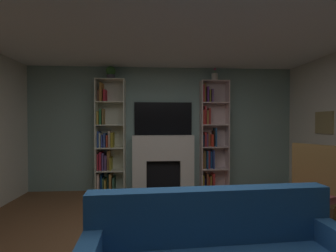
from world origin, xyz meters
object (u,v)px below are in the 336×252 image
(fireplace, at_px, (163,162))
(vase_with_flowers, at_px, (215,76))
(potted_plant, at_px, (111,73))
(bookshelf_left, at_px, (108,143))
(armchair, at_px, (306,189))
(tv, at_px, (163,119))
(bookshelf_right, at_px, (211,138))

(fireplace, xyz_separation_m, vase_with_flowers, (1.05, -0.05, 1.76))
(potted_plant, bearing_deg, bookshelf_left, 157.56)
(vase_with_flowers, distance_m, armchair, 2.71)
(fireplace, xyz_separation_m, potted_plant, (-1.05, -0.05, 1.81))
(tv, distance_m, vase_with_flowers, 1.37)
(bookshelf_left, height_order, armchair, bookshelf_left)
(bookshelf_right, bearing_deg, vase_with_flowers, -36.22)
(tv, height_order, potted_plant, potted_plant)
(fireplace, distance_m, tv, 0.89)
(bookshelf_right, bearing_deg, bookshelf_left, -179.39)
(tv, bearing_deg, fireplace, -90.00)
(potted_plant, bearing_deg, bookshelf_right, 1.31)
(potted_plant, distance_m, armchair, 3.85)
(bookshelf_left, relative_size, armchair, 2.01)
(fireplace, distance_m, armchair, 2.62)
(fireplace, relative_size, tv, 1.15)
(tv, height_order, armchair, tv)
(fireplace, distance_m, bookshelf_right, 1.10)
(fireplace, distance_m, bookshelf_left, 1.18)
(potted_plant, height_order, vase_with_flowers, vase_with_flowers)
(fireplace, bearing_deg, armchair, -48.62)
(vase_with_flowers, height_order, armchair, vase_with_flowers)
(tv, xyz_separation_m, bookshelf_left, (-1.11, -0.10, -0.49))
(bookshelf_right, distance_m, potted_plant, 2.44)
(bookshelf_right, relative_size, potted_plant, 8.52)
(bookshelf_left, bearing_deg, armchair, -34.34)
(bookshelf_right, height_order, armchair, bookshelf_right)
(bookshelf_right, bearing_deg, potted_plant, -178.69)
(bookshelf_left, bearing_deg, vase_with_flowers, -0.62)
(armchair, bearing_deg, bookshelf_right, 110.67)
(bookshelf_left, xyz_separation_m, bookshelf_right, (2.11, 0.02, 0.09))
(tv, distance_m, potted_plant, 1.40)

